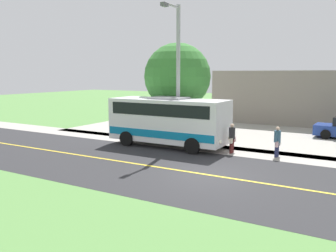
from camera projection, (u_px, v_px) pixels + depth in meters
ground_plane at (206, 175)px, 15.44m from camera, size 120.00×120.00×0.00m
road_surface at (206, 175)px, 15.44m from camera, size 8.00×100.00×0.01m
sidewalk at (244, 152)px, 19.89m from camera, size 2.40×100.00×0.01m
parking_lot_surface at (319, 137)px, 24.57m from camera, size 14.00×36.00×0.01m
road_centre_line at (206, 174)px, 15.44m from camera, size 0.16×100.00×0.00m
shuttle_bus_front at (169, 119)px, 21.34m from camera, size 2.78×7.26×2.97m
pedestrian_with_bags at (277, 141)px, 18.61m from camera, size 0.72×0.34×1.61m
pedestrian_waiting at (232, 137)px, 19.52m from camera, size 0.72×0.34×1.64m
street_light_pole at (177, 70)px, 20.98m from camera, size 1.97×0.24×8.30m
tree_curbside at (177, 77)px, 23.87m from camera, size 4.49×4.49×6.39m
commercial_building at (317, 96)px, 32.66m from camera, size 10.00×16.60×4.60m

